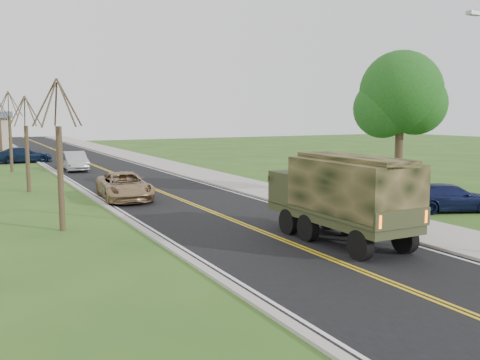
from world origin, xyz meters
TOP-DOWN VIEW (x-y plane):
  - ground at (0.00, 0.00)m, footprint 160.00×160.00m
  - road at (0.00, 40.00)m, footprint 8.00×120.00m
  - curb_right at (4.15, 40.00)m, footprint 0.30×120.00m
  - sidewalk_right at (5.90, 40.00)m, footprint 3.20×120.00m
  - curb_left at (-4.15, 40.00)m, footprint 0.30×120.00m
  - leafy_tree at (11.00, 10.01)m, footprint 4.83×4.50m
  - bare_tree_a at (-7.00, 10.00)m, footprint 1.93×2.26m
  - bare_tree_b at (-7.00, 22.00)m, footprint 1.83×2.14m
  - bare_tree_c at (-7.00, 34.00)m, footprint 2.04×2.39m
  - bare_tree_d at (-7.00, 46.00)m, footprint 1.88×2.20m
  - military_truck at (1.72, 3.16)m, footprint 2.30×6.49m
  - suv_champagne at (-2.69, 16.42)m, footprint 2.90×5.54m
  - sedan_silver at (-2.31, 32.77)m, footprint 1.83×4.76m
  - pickup_navy at (10.27, 5.78)m, footprint 4.94×3.39m
  - lot_car_navy at (-5.26, 42.32)m, footprint 5.16×2.42m

SIDE VIEW (x-z plane):
  - ground at x=0.00m, z-range 0.00..0.00m
  - road at x=0.00m, z-range 0.00..0.01m
  - sidewalk_right at x=5.90m, z-range 0.00..0.10m
  - curb_left at x=-4.15m, z-range 0.00..0.10m
  - curb_right at x=4.15m, z-range 0.00..0.12m
  - pickup_navy at x=10.27m, z-range 0.00..1.33m
  - lot_car_navy at x=-5.26m, z-range 0.00..1.46m
  - suv_champagne at x=-2.69m, z-range 0.00..1.49m
  - sedan_silver at x=-2.31m, z-range 0.00..1.55m
  - military_truck at x=1.72m, z-range 0.23..3.46m
  - bare_tree_b at x=-7.00m, z-range -0.39..5.34m
  - bare_tree_d at x=-7.00m, z-range -0.40..5.50m
  - bare_tree_a at x=-7.00m, z-range -0.41..5.66m
  - bare_tree_c at x=-7.00m, z-range -0.44..5.99m
  - leafy_tree at x=11.00m, z-range 1.44..9.54m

